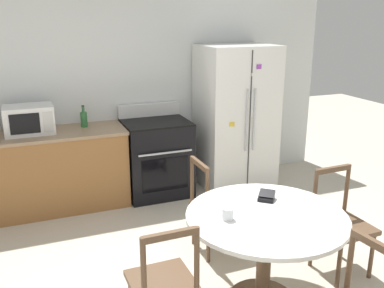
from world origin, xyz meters
TOP-DOWN VIEW (x-y plane):
  - back_wall at (0.00, 2.65)m, footprint 5.20×0.10m
  - kitchen_counter at (-1.22, 2.29)m, footprint 1.98×0.64m
  - refrigerator at (1.20, 2.22)m, footprint 0.90×0.76m
  - oven_range at (0.17, 2.26)m, footprint 0.77×0.68m
  - microwave at (-1.24, 2.32)m, footprint 0.51×0.37m
  - counter_bottle at (-0.65, 2.39)m, footprint 0.08×0.08m
  - dining_table at (0.30, -0.06)m, footprint 1.18×1.18m
  - dining_chair_far at (0.27, 0.78)m, footprint 0.42×0.42m
  - dining_chair_left at (-0.53, -0.16)m, footprint 0.43×0.43m
  - dining_chair_right at (1.13, 0.08)m, footprint 0.43×0.43m
  - candle_glass at (0.00, -0.02)m, footprint 0.08×0.08m
  - wallet at (0.43, 0.17)m, footprint 0.17×0.17m

SIDE VIEW (x-z plane):
  - dining_chair_far at x=0.27m, z-range -0.02..0.89m
  - dining_chair_left at x=-0.53m, z-range -0.02..0.89m
  - dining_chair_right at x=1.13m, z-range -0.02..0.89m
  - kitchen_counter at x=-1.22m, z-range 0.00..0.90m
  - oven_range at x=0.17m, z-range -0.07..1.01m
  - dining_table at x=0.30m, z-range 0.23..0.97m
  - wallet at x=0.43m, z-range 0.74..0.81m
  - candle_glass at x=0.00m, z-range 0.74..0.82m
  - refrigerator at x=1.20m, z-range 0.00..1.79m
  - counter_bottle at x=-0.65m, z-range 0.87..1.12m
  - microwave at x=-1.24m, z-range 0.90..1.21m
  - back_wall at x=0.00m, z-range 0.00..2.60m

